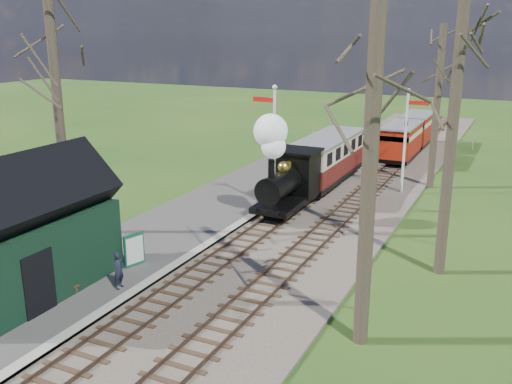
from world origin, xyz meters
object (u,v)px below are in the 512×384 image
Objects in this scene: coach at (327,157)px; red_carriage_b at (417,129)px; station_shed at (25,233)px; locomotive at (286,170)px; semaphore_far at (407,133)px; person at (119,270)px; sign_board at (134,250)px; red_carriage_a at (401,141)px; semaphore_near at (273,140)px; bench at (52,285)px.

red_carriage_b is at bearing 78.87° from coach.
coach is at bearing -101.13° from red_carriage_b.
station_shed is 12.57m from locomotive.
semaphore_far is at bearing 64.28° from station_shed.
person is (2.54, 1.49, -1.42)m from station_shed.
coach is at bearing 80.33° from sign_board.
red_carriage_b is at bearing 77.50° from station_shed.
red_carriage_b reaches higher than sign_board.
locomotive is 9.00m from sign_board.
red_carriage_a reaches higher than sign_board.
bench is (-2.58, -12.00, -2.99)m from semaphore_near.
semaphore_far is at bearing -82.29° from red_carriage_b.
person is (-6.14, -16.51, -2.50)m from semaphore_far.
coach is 13.48m from red_carriage_b.
semaphore_near is 4.77× the size of person.
station_shed is at bearing -106.38° from semaphore_near.
locomotive reaches higher than person.
person is (0.73, -1.79, 0.03)m from sign_board.
locomotive is (0.76, -0.19, -1.37)m from semaphore_near.
semaphore_far is at bearing 49.40° from semaphore_near.
semaphore_near is at bearing -103.91° from red_carriage_a.
bench is (-3.33, -11.82, -1.62)m from locomotive.
coach is (4.30, 17.89, -0.62)m from station_shed.
bench is (-5.95, -25.61, -0.82)m from red_carriage_a.
sign_board is (-6.86, -14.72, -2.53)m from semaphore_far.
station_shed is 1.10× the size of semaphore_far.
red_carriage_a is at bearing 76.93° from bench.
red_carriage_b is at bearing 80.00° from semaphore_near.
station_shed is at bearing -115.72° from semaphore_far.
station_shed reaches higher than person.
red_carriage_a is (2.60, 7.72, -0.20)m from coach.
semaphore_far reaches higher than sign_board.
semaphore_far is 19.77m from bench.
locomotive is 1.01× the size of red_carriage_a.
semaphore_far is 13.36m from red_carriage_b.
coach reaches higher than bench.
person is at bearing -99.61° from locomotive.
locomotive reaches higher than red_carriage_b.
semaphore_far reaches higher than red_carriage_a.
person is at bearing 30.44° from station_shed.
station_shed is 31.87m from red_carriage_b.
red_carriage_b is 29.94m from person.
red_carriage_b is (0.00, 5.50, 0.00)m from red_carriage_a.
semaphore_near is 1.57m from locomotive.
semaphore_far is at bearing -23.26° from person.
station_shed is 5.08× the size of sign_board.
red_carriage_a is at bearing 77.16° from sign_board.
person is (-0.99, -10.51, -2.77)m from semaphore_near.
locomotive is 3.78× the size of person.
station_shed is at bearing -102.50° from red_carriage_b.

